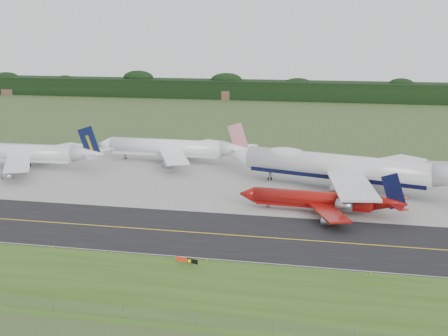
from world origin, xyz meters
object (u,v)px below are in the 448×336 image
(jet_red_737, at_px, (322,200))
(jet_navy_gold, at_px, (23,154))
(jet_star_tail, at_px, (174,148))
(taxiway_sign, at_px, (187,260))
(jet_ba_747, at_px, (345,168))

(jet_red_737, bearing_deg, jet_navy_gold, 162.95)
(jet_star_tail, bearing_deg, taxiway_sign, -71.70)
(jet_red_737, relative_size, taxiway_sign, 9.03)
(jet_ba_747, bearing_deg, jet_navy_gold, 176.43)
(taxiway_sign, bearing_deg, jet_navy_gold, 136.43)
(jet_ba_747, distance_m, jet_red_737, 24.83)
(jet_star_tail, relative_size, taxiway_sign, 11.99)
(jet_ba_747, bearing_deg, taxiway_sign, -112.96)
(jet_ba_747, xyz_separation_m, jet_red_737, (-4.98, -24.09, -3.34))
(jet_red_737, distance_m, jet_star_tail, 73.61)
(jet_navy_gold, bearing_deg, taxiway_sign, -43.57)
(jet_red_737, bearing_deg, jet_ba_747, 78.32)
(jet_star_tail, height_order, taxiway_sign, jet_star_tail)
(jet_red_737, distance_m, taxiway_sign, 48.29)
(jet_ba_747, height_order, jet_navy_gold, jet_ba_747)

